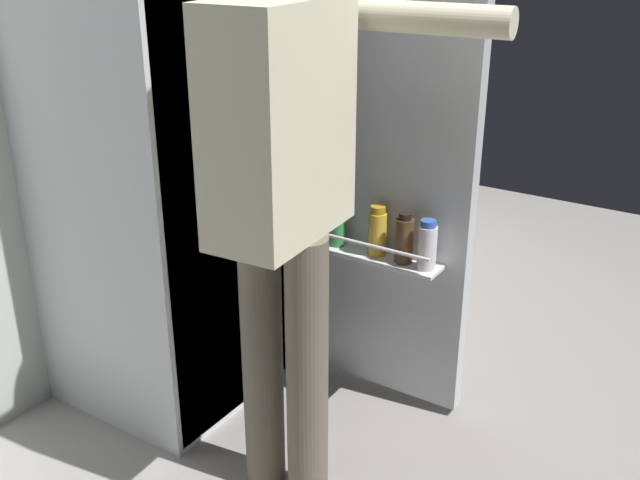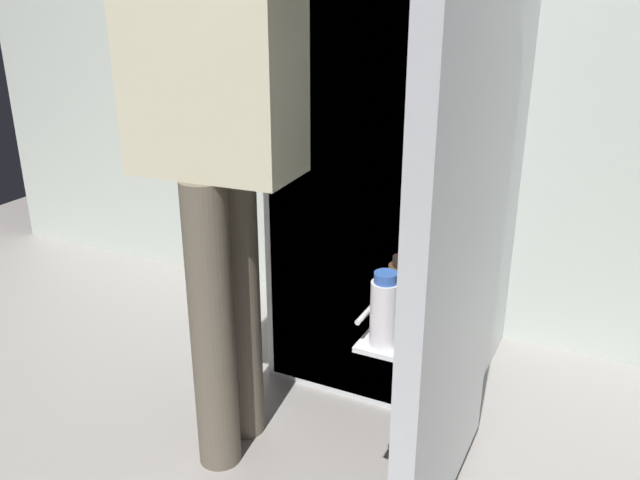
% 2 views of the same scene
% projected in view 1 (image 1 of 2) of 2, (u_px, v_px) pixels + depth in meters
% --- Properties ---
extents(ground_plane, '(5.56, 5.56, 0.00)m').
position_uv_depth(ground_plane, '(303.00, 429.00, 2.55)').
color(ground_plane, gray).
extents(kitchen_wall, '(4.40, 0.10, 2.67)m').
position_uv_depth(kitchen_wall, '(69.00, 6.00, 2.49)').
color(kitchen_wall, beige).
rests_on(kitchen_wall, ground_plane).
extents(refrigerator, '(0.74, 1.28, 1.73)m').
position_uv_depth(refrigerator, '(179.00, 160.00, 2.49)').
color(refrigerator, silver).
rests_on(refrigerator, ground_plane).
extents(person, '(0.57, 0.72, 1.68)m').
position_uv_depth(person, '(282.00, 170.00, 1.91)').
color(person, '#665B4C').
rests_on(person, ground_plane).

